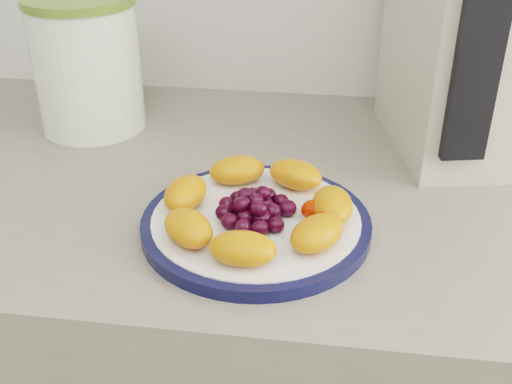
# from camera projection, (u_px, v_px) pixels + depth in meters

# --- Properties ---
(plate_rim) EXTENTS (0.26, 0.26, 0.01)m
(plate_rim) POSITION_uv_depth(u_px,v_px,m) (256.00, 224.00, 0.73)
(plate_rim) COLOR #0E1237
(plate_rim) RESTS_ON counter
(plate_face) EXTENTS (0.24, 0.24, 0.02)m
(plate_face) POSITION_uv_depth(u_px,v_px,m) (256.00, 224.00, 0.73)
(plate_face) COLOR white
(plate_face) RESTS_ON counter
(canister) EXTENTS (0.20, 0.20, 0.18)m
(canister) POSITION_uv_depth(u_px,v_px,m) (88.00, 67.00, 0.93)
(canister) COLOR #4E741F
(canister) RESTS_ON counter
(appliance_body) EXTENTS (0.23, 0.28, 0.31)m
(appliance_body) POSITION_uv_depth(u_px,v_px,m) (473.00, 37.00, 0.85)
(appliance_body) COLOR #BBB4A0
(appliance_body) RESTS_ON counter
(appliance_panel) EXTENTS (0.06, 0.03, 0.23)m
(appliance_panel) POSITION_uv_depth(u_px,v_px,m) (476.00, 67.00, 0.73)
(appliance_panel) COLOR black
(appliance_panel) RESTS_ON appliance_body
(fruit_plate) EXTENTS (0.22, 0.22, 0.03)m
(fruit_plate) POSITION_uv_depth(u_px,v_px,m) (260.00, 206.00, 0.71)
(fruit_plate) COLOR #D66311
(fruit_plate) RESTS_ON plate_face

